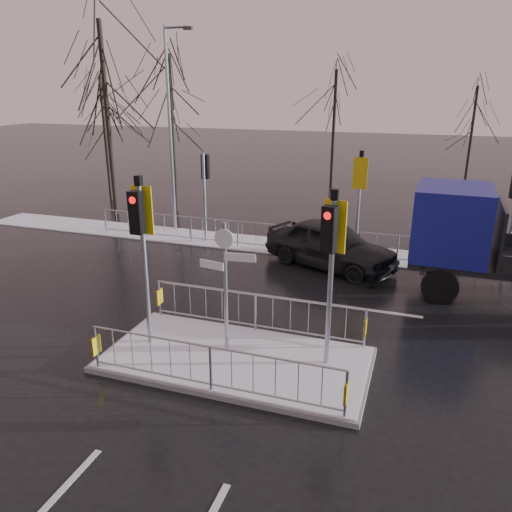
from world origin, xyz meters
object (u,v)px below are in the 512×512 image
(car_far_lane, at_px, (330,245))
(street_lamp_left, at_px, (171,124))
(traffic_island, at_px, (235,346))
(flatbed_truck, at_px, (486,240))

(car_far_lane, height_order, street_lamp_left, street_lamp_left)
(traffic_island, height_order, street_lamp_left, street_lamp_left)
(car_far_lane, distance_m, street_lamp_left, 8.50)
(traffic_island, xyz_separation_m, street_lamp_left, (-6.42, 9.49, 4.10))
(flatbed_truck, distance_m, street_lamp_left, 12.74)
(traffic_island, relative_size, street_lamp_left, 0.73)
(car_far_lane, bearing_deg, street_lamp_left, 94.05)
(flatbed_truck, bearing_deg, street_lamp_left, 163.93)
(traffic_island, distance_m, flatbed_truck, 8.30)
(traffic_island, height_order, flatbed_truck, traffic_island)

